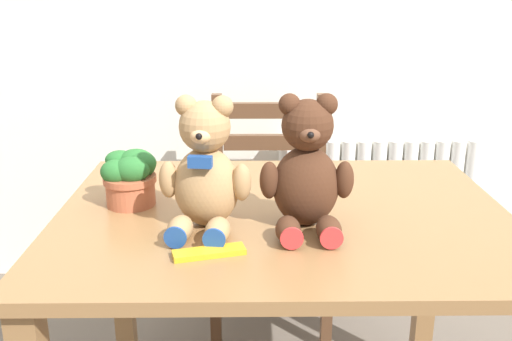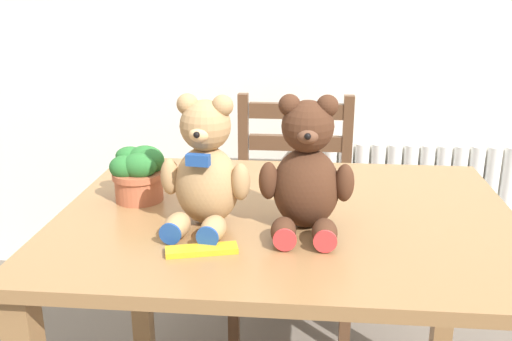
# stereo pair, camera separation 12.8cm
# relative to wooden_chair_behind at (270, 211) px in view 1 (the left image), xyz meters

# --- Properties ---
(radiator) EXTENTS (0.90, 0.10, 0.66)m
(radiator) POSITION_rel_wooden_chair_behind_xyz_m (0.49, 0.32, -0.17)
(radiator) COLOR white
(radiator) RESTS_ON ground_plane
(dining_table) EXTENTS (1.11, 0.85, 0.78)m
(dining_table) POSITION_rel_wooden_chair_behind_xyz_m (0.00, -0.76, 0.19)
(dining_table) COLOR olive
(dining_table) RESTS_ON ground_plane
(wooden_chair_behind) EXTENTS (0.45, 0.39, 0.90)m
(wooden_chair_behind) POSITION_rel_wooden_chair_behind_xyz_m (0.00, 0.00, 0.00)
(wooden_chair_behind) COLOR brown
(wooden_chair_behind) RESTS_ON ground_plane
(teddy_bear_left) EXTENTS (0.21, 0.22, 0.30)m
(teddy_bear_left) POSITION_rel_wooden_chair_behind_xyz_m (-0.18, -0.85, 0.44)
(teddy_bear_left) COLOR tan
(teddy_bear_left) RESTS_ON dining_table
(teddy_bear_right) EXTENTS (0.21, 0.21, 0.31)m
(teddy_bear_right) POSITION_rel_wooden_chair_behind_xyz_m (0.05, -0.85, 0.44)
(teddy_bear_right) COLOR #472819
(teddy_bear_right) RESTS_ON dining_table
(potted_plant) EXTENTS (0.13, 0.13, 0.14)m
(potted_plant) POSITION_rel_wooden_chair_behind_xyz_m (-0.38, -0.71, 0.38)
(potted_plant) COLOR #B25B3D
(potted_plant) RESTS_ON dining_table
(chocolate_bar) EXTENTS (0.16, 0.08, 0.01)m
(chocolate_bar) POSITION_rel_wooden_chair_behind_xyz_m (-0.16, -1.00, 0.31)
(chocolate_bar) COLOR gold
(chocolate_bar) RESTS_ON dining_table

